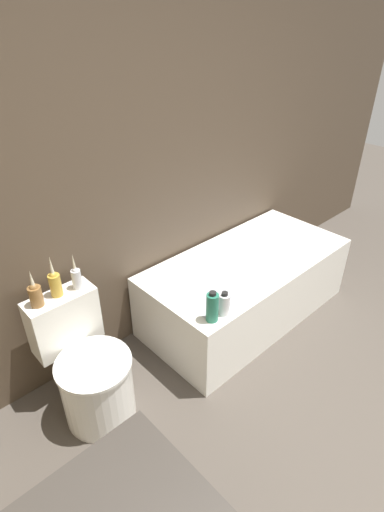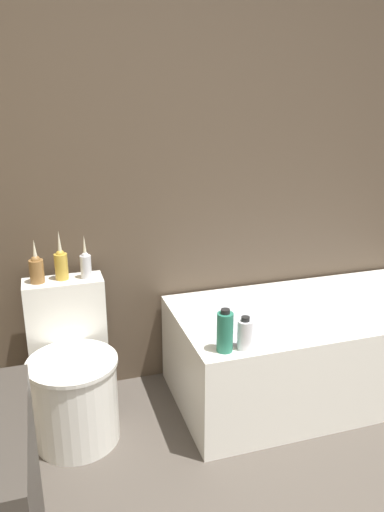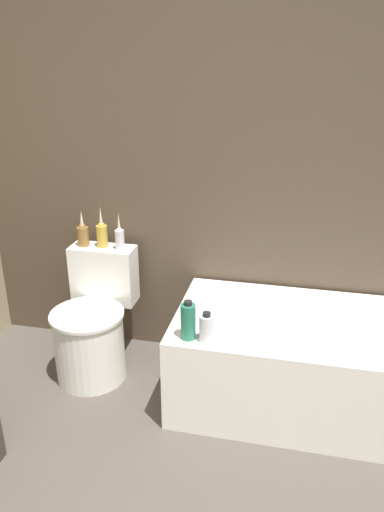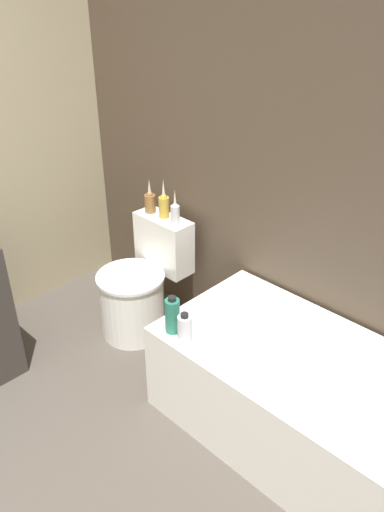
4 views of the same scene
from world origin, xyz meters
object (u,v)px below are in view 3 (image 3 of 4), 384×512
object	(u,v)px
vase_gold	(83,234)
vase_silver	(102,233)
shampoo_bottle_short	(206,328)
bathtub	(325,364)
shampoo_bottle_tall	(188,321)
toilet	(93,327)
vase_bronze	(120,237)

from	to	relation	value
vase_gold	vase_silver	distance (m)	0.12
vase_silver	shampoo_bottle_short	world-z (taller)	vase_silver
bathtub	shampoo_bottle_tall	xyz separation A→B (m)	(-0.70, -0.30, 0.35)
toilet	vase_silver	world-z (taller)	vase_silver
toilet	vase_silver	xyz separation A→B (m)	(0.00, 0.23, 0.52)
vase_bronze	shampoo_bottle_short	xyz separation A→B (m)	(0.64, -0.56, -0.22)
vase_gold	vase_bronze	distance (m)	0.24
toilet	vase_silver	bearing A→B (deg)	90.00
vase_gold	vase_bronze	xyz separation A→B (m)	(0.24, -0.01, 0.00)
vase_gold	vase_silver	size ratio (longest dim) A/B	0.88
toilet	vase_gold	world-z (taller)	vase_gold
vase_bronze	toilet	bearing A→B (deg)	-119.46
vase_gold	shampoo_bottle_short	size ratio (longest dim) A/B	1.40
vase_gold	shampoo_bottle_tall	bearing A→B (deg)	-35.48
bathtub	shampoo_bottle_short	distance (m)	0.75
bathtub	vase_gold	xyz separation A→B (m)	(-1.48, 0.25, 0.55)
bathtub	vase_bronze	distance (m)	1.38
vase_bronze	shampoo_bottle_tall	size ratio (longest dim) A/B	1.11
bathtub	toilet	distance (m)	1.36
bathtub	shampoo_bottle_short	world-z (taller)	shampoo_bottle_short
vase_silver	bathtub	bearing A→B (deg)	-11.01
bathtub	vase_silver	size ratio (longest dim) A/B	6.42
vase_gold	vase_silver	world-z (taller)	vase_silver
bathtub	vase_gold	bearing A→B (deg)	170.26
vase_silver	vase_bronze	world-z (taller)	vase_silver
toilet	vase_gold	distance (m)	0.57
toilet	shampoo_bottle_tall	distance (m)	0.81
shampoo_bottle_short	toilet	bearing A→B (deg)	155.41
vase_bronze	shampoo_bottle_tall	distance (m)	0.80
toilet	shampoo_bottle_tall	world-z (taller)	toilet
bathtub	vase_gold	distance (m)	1.60
bathtub	shampoo_bottle_short	bearing A→B (deg)	-152.41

